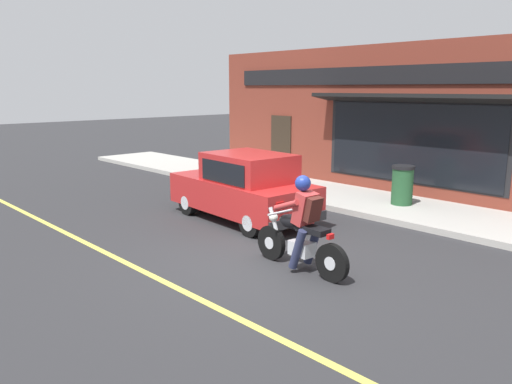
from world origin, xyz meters
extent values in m
plane|color=#2B2B2D|center=(0.00, 0.00, 0.00)|extent=(80.00, 80.00, 0.00)
cube|color=#ADAAA3|center=(5.07, 3.00, 0.07)|extent=(2.60, 22.00, 0.14)
cube|color=#D1C64C|center=(-1.80, 3.00, 0.00)|extent=(0.12, 19.80, 0.01)
cube|color=maroon|center=(6.62, 2.39, 2.10)|extent=(0.50, 11.98, 4.20)
cube|color=black|center=(6.35, 0.89, 1.55)|extent=(0.04, 5.03, 2.10)
cube|color=black|center=(6.37, 0.89, 1.55)|extent=(0.02, 5.27, 2.20)
cube|color=#2D2319|center=(6.35, 5.69, 1.05)|extent=(0.04, 0.90, 2.10)
cube|color=black|center=(6.02, 0.89, 2.75)|extent=(0.81, 5.75, 0.24)
cube|color=black|center=(6.34, 2.39, 3.35)|extent=(0.06, 10.19, 0.50)
cylinder|color=black|center=(0.19, 0.01, 0.31)|extent=(0.12, 0.62, 0.62)
cylinder|color=silver|center=(0.19, 0.01, 0.31)|extent=(0.13, 0.22, 0.22)
cylinder|color=black|center=(0.13, -1.39, 0.31)|extent=(0.12, 0.62, 0.62)
cylinder|color=silver|center=(0.13, -1.39, 0.31)|extent=(0.13, 0.22, 0.22)
cube|color=silver|center=(0.16, -0.74, 0.39)|extent=(0.30, 0.41, 0.24)
ellipsoid|color=black|center=(0.17, -0.49, 0.80)|extent=(0.32, 0.53, 0.24)
cube|color=black|center=(0.15, -0.97, 0.76)|extent=(0.28, 0.57, 0.10)
cylinder|color=silver|center=(0.18, -0.09, 0.62)|extent=(0.08, 0.33, 0.68)
cylinder|color=silver|center=(0.18, -0.21, 0.91)|extent=(0.56, 0.06, 0.04)
sphere|color=silver|center=(0.18, -0.04, 0.79)|extent=(0.16, 0.16, 0.16)
cylinder|color=silver|center=(0.30, -1.14, 0.29)|extent=(0.10, 0.55, 0.08)
cube|color=red|center=(0.13, -1.34, 0.73)|extent=(0.12, 0.06, 0.08)
cylinder|color=#282D4C|center=(-0.03, -0.80, 0.43)|extent=(0.15, 0.36, 0.71)
cylinder|color=#282D4C|center=(0.33, -0.81, 0.43)|extent=(0.15, 0.36, 0.71)
cube|color=#B23333|center=(0.15, -0.79, 1.08)|extent=(0.35, 0.34, 0.57)
cylinder|color=#B23333|center=(-0.04, -0.54, 1.12)|extent=(0.11, 0.52, 0.26)
cylinder|color=#B23333|center=(0.36, -0.55, 1.12)|extent=(0.11, 0.52, 0.26)
sphere|color=navy|center=(0.16, -0.73, 1.49)|extent=(0.26, 0.26, 0.26)
cube|color=#4C1E19|center=(0.15, -0.95, 1.10)|extent=(0.29, 0.25, 0.42)
cylinder|color=black|center=(1.02, 3.67, 0.30)|extent=(0.22, 0.61, 0.60)
cylinder|color=silver|center=(1.02, 3.67, 0.30)|extent=(0.22, 0.34, 0.33)
cylinder|color=black|center=(2.45, 3.58, 0.30)|extent=(0.22, 0.61, 0.60)
cylinder|color=silver|center=(2.45, 3.58, 0.30)|extent=(0.22, 0.34, 0.33)
cylinder|color=black|center=(0.86, 1.28, 0.30)|extent=(0.22, 0.61, 0.60)
cylinder|color=silver|center=(0.86, 1.28, 0.30)|extent=(0.22, 0.34, 0.33)
cylinder|color=black|center=(2.30, 1.18, 0.30)|extent=(0.22, 0.61, 0.60)
cylinder|color=silver|center=(2.30, 1.18, 0.30)|extent=(0.22, 0.34, 0.33)
cube|color=red|center=(1.66, 2.43, 0.60)|extent=(1.88, 3.80, 0.70)
cube|color=red|center=(1.64, 2.18, 1.24)|extent=(1.56, 1.99, 0.66)
cube|color=black|center=(1.70, 3.04, 1.19)|extent=(1.34, 0.43, 0.51)
cube|color=black|center=(0.92, 2.22, 1.22)|extent=(0.13, 1.52, 0.46)
cube|color=black|center=(2.36, 2.13, 1.22)|extent=(0.13, 1.52, 0.46)
cube|color=silver|center=(1.27, 4.32, 0.72)|extent=(0.24, 0.06, 0.14)
cube|color=red|center=(1.03, 0.60, 0.74)|extent=(0.20, 0.05, 0.16)
cube|color=silver|center=(2.29, 4.25, 0.72)|extent=(0.24, 0.06, 0.14)
cube|color=red|center=(2.04, 0.54, 0.74)|extent=(0.20, 0.05, 0.16)
cube|color=#28282B|center=(1.78, 4.25, 0.35)|extent=(1.61, 0.23, 0.20)
cube|color=#28282B|center=(1.54, 0.60, 0.35)|extent=(1.61, 0.23, 0.20)
cylinder|color=#23512D|center=(5.21, 0.39, 0.59)|extent=(0.52, 0.52, 0.90)
cylinder|color=black|center=(5.21, 0.39, 1.08)|extent=(0.56, 0.56, 0.08)
cube|color=black|center=(5.24, 3.89, 0.16)|extent=(0.36, 0.36, 0.04)
cone|color=orange|center=(5.24, 3.89, 0.46)|extent=(0.28, 0.28, 0.56)
cylinder|color=white|center=(5.24, 3.89, 0.48)|extent=(0.20, 0.20, 0.08)
camera|label=1|loc=(-5.85, -5.96, 2.99)|focal=35.00mm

